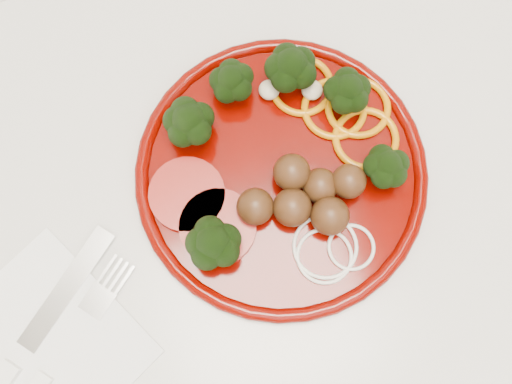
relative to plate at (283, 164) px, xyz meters
name	(u,v)px	position (x,y,z in m)	size (l,w,h in m)	color
counter	(240,269)	(-0.06, -0.02, -0.47)	(2.40, 0.60, 0.90)	silver
plate	(283,164)	(0.00, 0.00, 0.00)	(0.29, 0.29, 0.06)	#510300
napkin	(39,352)	(-0.27, -0.08, -0.02)	(0.16, 0.16, 0.00)	white
knife	(9,371)	(-0.30, -0.09, -0.01)	(0.20, 0.16, 0.01)	silver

